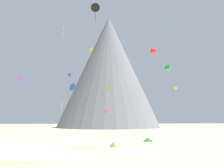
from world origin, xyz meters
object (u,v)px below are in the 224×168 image
Objects in this scene: kite_cyan_high at (167,20)px; kite_indigo_mid at (69,75)px; kite_violet_mid at (20,79)px; bush_low_patch at (29,146)px; kite_gold_high at (91,50)px; kite_red_mid at (153,51)px; rock_massif at (108,76)px; kite_lime_mid at (108,89)px; kite_magenta_low at (106,111)px; kite_yellow_mid at (176,89)px; kite_green_mid at (167,67)px; kite_blue_low at (73,87)px; kite_black_high at (95,8)px; kite_white_high at (63,27)px; kite_pink_low at (62,105)px; bush_scatter_east at (113,144)px; bush_far_right at (148,139)px.

kite_indigo_mid is at bearing -123.81° from kite_cyan_high.
bush_low_patch is at bearing -7.86° from kite_violet_mid.
kite_red_mid is (18.55, -18.91, -5.40)m from kite_gold_high.
rock_massif is at bearing 142.62° from kite_indigo_mid.
kite_lime_mid is at bearing -144.49° from kite_cyan_high.
kite_cyan_high is (13.05, -34.15, 22.84)m from kite_magenta_low.
kite_magenta_low is at bearing -140.87° from kite_yellow_mid.
kite_blue_low is at bearing 125.10° from kite_green_mid.
kite_yellow_mid is 42.10m from kite_blue_low.
kite_gold_high reaches higher than kite_blue_low.
kite_black_high is (8.16, -22.04, 15.46)m from kite_indigo_mid.
kite_white_high is at bearing 67.33° from kite_gold_high.
kite_gold_high reaches higher than kite_red_mid.
kite_black_high reaches higher than kite_blue_low.
bush_low_patch is 0.71× the size of kite_pink_low.
bush_scatter_east is 0.53× the size of bush_low_patch.
kite_indigo_mid reaches higher than bush_far_right.
kite_black_high reaches higher than bush_far_right.
kite_green_mid reaches higher than kite_magenta_low.
kite_indigo_mid is 0.57× the size of kite_white_high.
bush_low_patch is at bearing -76.57° from kite_yellow_mid.
kite_cyan_high is at bearing -171.86° from kite_green_mid.
kite_pink_low is (-14.37, -25.06, 0.81)m from kite_magenta_low.
bush_scatter_east is at bearing -31.98° from kite_cyan_high.
bush_low_patch is 0.54× the size of kite_blue_low.
kite_white_high reaches higher than kite_green_mid.
kite_gold_high is at bearing -53.51° from kite_red_mid.
bush_low_patch is at bearing 166.50° from kite_pink_low.
kite_green_mid is at bearing 64.43° from kite_white_high.
kite_cyan_high is (27.42, -9.09, 22.03)m from kite_pink_low.
kite_yellow_mid is at bearing 59.14° from bush_far_right.
kite_violet_mid is at bearing -83.08° from kite_cyan_high.
kite_gold_high is at bearing -103.19° from rock_massif.
kite_indigo_mid reaches higher than kite_violet_mid.
kite_violet_mid is (-10.17, -5.37, 6.13)m from kite_pink_low.
kite_red_mid is (15.85, 28.14, 24.98)m from bush_scatter_east.
kite_gold_high reaches higher than kite_magenta_low.
bush_low_patch is 26.17m from kite_pink_low.
kite_indigo_mid reaches higher than kite_yellow_mid.
bush_low_patch is at bearing 101.18° from kite_lime_mid.
kite_green_mid is at bearing -99.51° from kite_pink_low.
bush_far_right is 0.80× the size of kite_indigo_mid.
kite_pink_low is at bearing 89.62° from kite_violet_mid.
bush_scatter_east is at bearing -64.47° from kite_yellow_mid.
kite_yellow_mid is at bearing -163.64° from kite_gold_high.
kite_yellow_mid is (27.95, 41.56, 15.05)m from bush_scatter_east.
rock_massif reaches higher than bush_low_patch.
kite_blue_low is (2.45, -24.79, -7.80)m from kite_indigo_mid.
kite_cyan_high is at bearing -114.93° from kite_pink_low.
kite_violet_mid is at bearing 111.28° from kite_pink_low.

